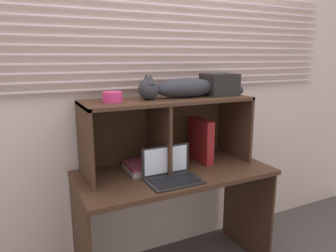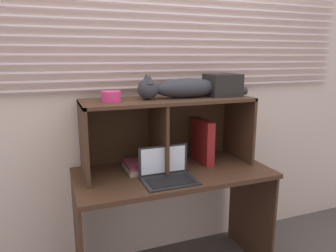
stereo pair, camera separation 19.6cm
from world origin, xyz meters
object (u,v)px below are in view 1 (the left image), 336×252
Objects in this scene: binder_upright at (201,140)px; small_basket at (113,97)px; laptop at (171,173)px; storage_box at (219,84)px; cat at (181,88)px; book_stack at (140,167)px.

small_basket is (-0.64, 0.00, 0.35)m from binder_upright.
binder_upright reaches higher than laptop.
small_basket is 0.79m from storage_box.
laptop is (-0.19, -0.23, -0.50)m from cat.
laptop reaches higher than book_stack.
cat is at bearing 180.00° from storage_box.
cat reaches higher than book_stack.
cat reaches higher than small_basket.
small_basket reaches higher than book_stack.
binder_upright is 2.59× the size of small_basket.
cat is at bearing 180.00° from binder_upright.
book_stack is at bearing 179.71° from binder_upright.
small_basket is 0.54× the size of storage_box.
cat is 2.61× the size of binder_upright.
cat is 3.64× the size of storage_box.
small_basket reaches higher than laptop.
storage_box reaches higher than small_basket.
book_stack is 2.03× the size of small_basket.
storage_box is at bearing 0.00° from cat.
laptop is 1.05× the size of binder_upright.
book_stack is at bearing 116.82° from laptop.
cat is 0.42m from binder_upright.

